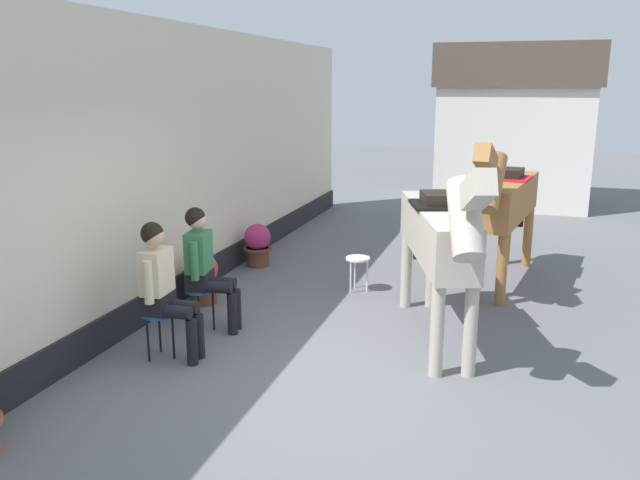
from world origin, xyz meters
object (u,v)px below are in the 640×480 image
object	(u,v)px
saddled_horse_near	(439,235)
seated_visitor_far	(205,263)
seated_visitor_near	(163,284)
saddled_horse_far	(506,201)
flower_planter_inner_far	(202,277)
flower_planter_farthest	(257,244)
spare_stool_white	(358,262)

from	to	relation	value
saddled_horse_near	seated_visitor_far	bearing A→B (deg)	-169.90
seated_visitor_near	seated_visitor_far	distance (m)	0.81
saddled_horse_far	saddled_horse_near	bearing A→B (deg)	-104.91
flower_planter_inner_far	flower_planter_farthest	bearing A→B (deg)	90.17
saddled_horse_near	flower_planter_farthest	bearing A→B (deg)	143.66
seated_visitor_near	flower_planter_inner_far	xyz separation A→B (m)	(-0.43, 1.62, -0.44)
seated_visitor_far	seated_visitor_near	bearing A→B (deg)	-92.58
saddled_horse_far	flower_planter_farthest	world-z (taller)	saddled_horse_far
flower_planter_inner_far	saddled_horse_near	bearing A→B (deg)	-7.22
flower_planter_farthest	flower_planter_inner_far	bearing A→B (deg)	-89.83
flower_planter_inner_far	flower_planter_farthest	distance (m)	1.79
seated_visitor_far	flower_planter_inner_far	world-z (taller)	seated_visitor_far
saddled_horse_far	flower_planter_farthest	size ratio (longest dim) A/B	4.65
seated_visitor_near	seated_visitor_far	size ratio (longest dim) A/B	1.00
seated_visitor_far	flower_planter_inner_far	size ratio (longest dim) A/B	2.17
saddled_horse_far	flower_planter_farthest	bearing A→B (deg)	-178.26
seated_visitor_near	saddled_horse_near	distance (m)	2.82
saddled_horse_near	flower_planter_inner_far	xyz separation A→B (m)	(-2.94, 0.37, -0.82)
seated_visitor_far	spare_stool_white	world-z (taller)	seated_visitor_far
flower_planter_inner_far	saddled_horse_far	bearing A→B (deg)	28.21
saddled_horse_near	flower_planter_farthest	xyz separation A→B (m)	(-2.94, 2.16, -0.82)
flower_planter_inner_far	spare_stool_white	distance (m)	2.02
seated_visitor_far	saddled_horse_near	size ratio (longest dim) A/B	0.48
saddled_horse_near	saddled_horse_far	size ratio (longest dim) A/B	0.97
saddled_horse_far	flower_planter_inner_far	size ratio (longest dim) A/B	4.65
saddled_horse_far	flower_planter_inner_far	xyz separation A→B (m)	(-3.54, -1.90, -0.82)
seated_visitor_near	flower_planter_inner_far	world-z (taller)	seated_visitor_near
flower_planter_inner_far	spare_stool_white	xyz separation A→B (m)	(1.73, 1.04, 0.07)
seated_visitor_near	saddled_horse_near	world-z (taller)	saddled_horse_near
seated_visitor_far	flower_planter_farthest	world-z (taller)	seated_visitor_far
saddled_horse_near	spare_stool_white	bearing A→B (deg)	130.41
saddled_horse_near	flower_planter_farthest	distance (m)	3.74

